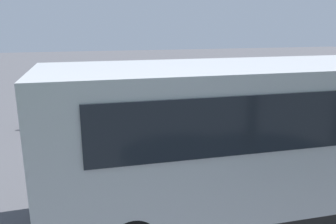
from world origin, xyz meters
TOP-DOWN VIEW (x-y plane):
  - ground_plane at (0.00, 0.00)m, footprint 80.00×80.00m
  - tour_bus at (-1.73, 5.43)m, footprint 10.43×2.62m
  - spectator_far_left at (-2.98, 2.80)m, footprint 0.58×0.36m
  - spectator_left at (-1.92, 2.90)m, footprint 0.58×0.36m
  - spectator_centre at (-0.97, 3.02)m, footprint 0.57×0.32m
  - parked_motorcycle_silver at (-4.48, 3.41)m, footprint 2.02×0.74m
  - stunt_motorcycle at (4.10, -2.02)m, footprint 2.05×0.58m
  - traffic_cone at (1.90, -1.19)m, footprint 0.34×0.34m
  - bay_line_a at (-3.55, -1.35)m, footprint 0.21×4.59m
  - bay_line_b at (-0.66, -1.35)m, footprint 0.21×4.46m
  - bay_line_c at (2.23, -1.35)m, footprint 0.19×3.91m

SIDE VIEW (x-z plane):
  - ground_plane at x=0.00m, z-range 0.00..0.00m
  - bay_line_b at x=-0.66m, z-range 0.00..0.01m
  - bay_line_a at x=-3.55m, z-range 0.00..0.01m
  - bay_line_c at x=2.23m, z-range 0.00..0.01m
  - traffic_cone at x=1.90m, z-range -0.01..0.62m
  - parked_motorcycle_silver at x=-4.48m, z-range -0.01..0.97m
  - stunt_motorcycle at x=4.10m, z-range 0.00..1.23m
  - spectator_centre at x=-0.97m, z-range 0.15..1.81m
  - spectator_far_left at x=-2.98m, z-range 0.16..1.85m
  - spectator_left at x=-1.92m, z-range 0.16..1.89m
  - tour_bus at x=-1.73m, z-range 0.02..3.27m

